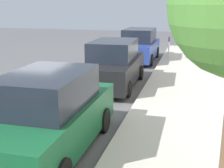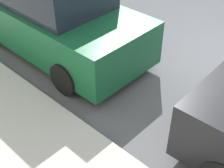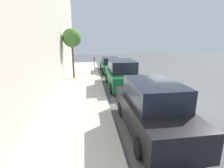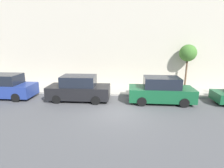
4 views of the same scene
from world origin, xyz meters
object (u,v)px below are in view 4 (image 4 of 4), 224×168
object	(u,v)px
parked_suv_third	(79,89)
street_tree	(188,53)
parked_suv_second	(161,91)
parking_meter_far	(15,81)
parked_suv_fourth	(5,87)

from	to	relation	value
parked_suv_third	street_tree	bearing A→B (deg)	-68.16
parked_suv_second	parked_suv_third	size ratio (longest dim) A/B	0.99
parking_meter_far	parked_suv_second	bearing A→B (deg)	-98.05
parking_meter_far	parked_suv_fourth	bearing A→B (deg)	-171.28
parked_suv_fourth	parking_meter_far	world-z (taller)	parked_suv_fourth
parked_suv_fourth	parking_meter_far	bearing A→B (deg)	8.72
parked_suv_second	street_tree	bearing A→B (deg)	-38.26
parked_suv_second	parked_suv_third	bearing A→B (deg)	90.19
parked_suv_third	parking_meter_far	xyz separation A→B (m)	(1.84, 6.52, 0.08)
parked_suv_third	parked_suv_fourth	world-z (taller)	same
parking_meter_far	parked_suv_third	bearing A→B (deg)	-105.76
parked_suv_fourth	parking_meter_far	xyz separation A→B (m)	(1.79, 0.27, 0.08)
parking_meter_far	street_tree	world-z (taller)	street_tree
parked_suv_third	street_tree	distance (m)	10.28
parked_suv_second	street_tree	distance (m)	5.34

